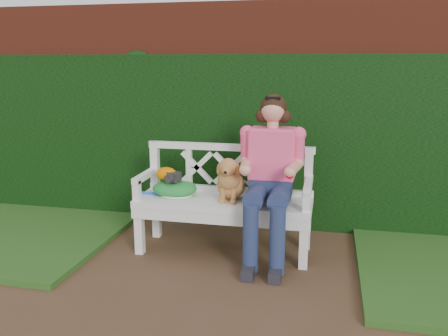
# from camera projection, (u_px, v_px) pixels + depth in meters

# --- Properties ---
(ground) EXTENTS (60.00, 60.00, 0.00)m
(ground) POSITION_uv_depth(u_px,v_px,m) (200.00, 301.00, 3.31)
(ground) COLOR #4D331E
(brick_wall) EXTENTS (10.00, 0.30, 2.20)m
(brick_wall) POSITION_uv_depth(u_px,v_px,m) (248.00, 114.00, 4.87)
(brick_wall) COLOR maroon
(brick_wall) RESTS_ON ground
(ivy_hedge) EXTENTS (10.00, 0.18, 1.70)m
(ivy_hedge) POSITION_uv_depth(u_px,v_px,m) (244.00, 142.00, 4.72)
(ivy_hedge) COLOR #154811
(ivy_hedge) RESTS_ON ground
(garden_bench) EXTENTS (1.60, 0.65, 0.48)m
(garden_bench) POSITION_uv_depth(u_px,v_px,m) (224.00, 225.00, 4.12)
(garden_bench) COLOR white
(garden_bench) RESTS_ON ground
(seated_woman) EXTENTS (0.73, 0.87, 1.34)m
(seated_woman) POSITION_uv_depth(u_px,v_px,m) (271.00, 180.00, 3.92)
(seated_woman) COLOR #FB3B4F
(seated_woman) RESTS_ON ground
(dog) EXTENTS (0.28, 0.37, 0.38)m
(dog) POSITION_uv_depth(u_px,v_px,m) (230.00, 178.00, 4.00)
(dog) COLOR brown
(dog) RESTS_ON garden_bench
(tennis_racket) EXTENTS (0.56, 0.31, 0.03)m
(tennis_racket) POSITION_uv_depth(u_px,v_px,m) (174.00, 195.00, 4.15)
(tennis_racket) COLOR silver
(tennis_racket) RESTS_ON garden_bench
(green_bag) EXTENTS (0.44, 0.36, 0.13)m
(green_bag) POSITION_uv_depth(u_px,v_px,m) (175.00, 188.00, 4.15)
(green_bag) COLOR green
(green_bag) RESTS_ON garden_bench
(camera_item) EXTENTS (0.15, 0.13, 0.09)m
(camera_item) POSITION_uv_depth(u_px,v_px,m) (172.00, 177.00, 4.10)
(camera_item) COLOR #272727
(camera_item) RESTS_ON green_bag
(baseball_glove) EXTENTS (0.22, 0.20, 0.12)m
(baseball_glove) POSITION_uv_depth(u_px,v_px,m) (166.00, 174.00, 4.14)
(baseball_glove) COLOR #D87000
(baseball_glove) RESTS_ON green_bag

